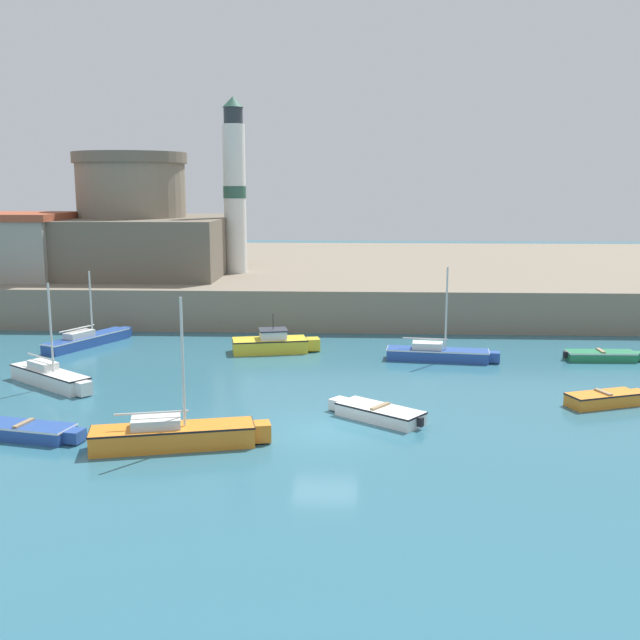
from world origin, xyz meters
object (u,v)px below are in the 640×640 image
harbor_shed_near_wharf (5,246)px  sailboat_blue_8 (88,339)px  dinghy_blue_4 (27,431)px  dinghy_white_0 (377,412)px  dinghy_orange_7 (605,398)px  lighthouse (235,189)px  dinghy_green_3 (603,355)px  sailboat_white_1 (50,376)px  fortress (133,232)px  motorboat_yellow_6 (273,343)px  sailboat_orange_2 (175,434)px  sailboat_blue_5 (439,353)px

harbor_shed_near_wharf → sailboat_blue_8: bearing=-47.2°
sailboat_blue_8 → dinghy_blue_4: bearing=-78.0°
dinghy_white_0 → dinghy_orange_7: 10.15m
lighthouse → harbor_shed_near_wharf: (-16.00, -4.34, -3.99)m
sailboat_blue_8 → lighthouse: 18.12m
dinghy_green_3 → sailboat_blue_8: size_ratio=0.70×
dinghy_orange_7 → lighthouse: 33.42m
dinghy_orange_7 → sailboat_blue_8: bearing=157.7°
sailboat_white_1 → dinghy_green_3: sailboat_white_1 is taller
dinghy_blue_4 → harbor_shed_near_wharf: 29.66m
fortress → dinghy_green_3: bearing=-29.3°
dinghy_green_3 → motorboat_yellow_6: motorboat_yellow_6 is taller
dinghy_blue_4 → dinghy_orange_7: (23.08, 5.28, 0.02)m
dinghy_orange_7 → fortress: fortress is taller
sailboat_blue_8 → harbor_shed_near_wharf: harbor_shed_near_wharf is taller
dinghy_white_0 → motorboat_yellow_6: motorboat_yellow_6 is taller
dinghy_white_0 → sailboat_blue_8: size_ratio=0.64×
sailboat_white_1 → lighthouse: bearing=77.3°
sailboat_white_1 → dinghy_blue_4: bearing=-74.0°
sailboat_orange_2 → harbor_shed_near_wharf: bearing=124.6°
dinghy_green_3 → motorboat_yellow_6: bearing=176.0°
dinghy_orange_7 → harbor_shed_near_wharf: size_ratio=0.43×
dinghy_green_3 → fortress: bearing=150.7°
sailboat_blue_5 → fortress: 28.42m
sailboat_white_1 → sailboat_blue_5: size_ratio=0.84×
sailboat_white_1 → dinghy_orange_7: (25.18, -2.06, -0.15)m
sailboat_white_1 → motorboat_yellow_6: 12.41m
sailboat_blue_8 → dinghy_green_3: bearing=-4.7°
dinghy_green_3 → dinghy_orange_7: (-2.62, -8.49, 0.03)m
dinghy_orange_7 → dinghy_white_0: bearing=-166.4°
dinghy_green_3 → dinghy_blue_4: size_ratio=0.97×
dinghy_green_3 → dinghy_white_0: bearing=-138.9°
dinghy_orange_7 → motorboat_yellow_6: bearing=147.7°
sailboat_blue_5 → dinghy_orange_7: (6.25, -8.09, -0.10)m
dinghy_orange_7 → sailboat_blue_5: bearing=127.7°
sailboat_orange_2 → dinghy_green_3: sailboat_orange_2 is taller
sailboat_blue_5 → sailboat_blue_8: size_ratio=0.98×
dinghy_white_0 → sailboat_blue_5: sailboat_blue_5 is taller
sailboat_white_1 → sailboat_orange_2: size_ratio=0.78×
sailboat_white_1 → sailboat_blue_5: (18.94, 6.03, -0.05)m
lighthouse → dinghy_orange_7: bearing=-51.8°
dinghy_green_3 → sailboat_blue_8: sailboat_blue_8 is taller
dinghy_white_0 → sailboat_blue_8: 21.29m
sailboat_white_1 → sailboat_blue_8: bearing=98.6°
dinghy_green_3 → motorboat_yellow_6: (-18.05, 1.25, 0.23)m
dinghy_green_3 → harbor_shed_near_wharf: bearing=162.0°
sailboat_blue_8 → fortress: size_ratio=0.42×
sailboat_orange_2 → dinghy_green_3: (19.90, 14.49, -0.20)m
dinghy_green_3 → sailboat_blue_5: size_ratio=0.71×
sailboat_white_1 → dinghy_green_3: bearing=13.0°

